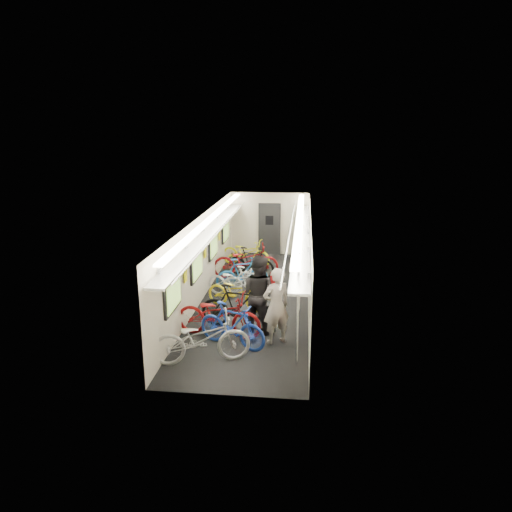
% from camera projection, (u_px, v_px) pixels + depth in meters
% --- Properties ---
extents(train_car_shell, '(10.00, 10.00, 10.00)m').
position_uv_depth(train_car_shell, '(246.00, 236.00, 13.35)').
color(train_car_shell, black).
rests_on(train_car_shell, ground).
extents(bicycle_0, '(2.13, 1.24, 1.06)m').
position_uv_depth(bicycle_0, '(201.00, 339.00, 9.32)').
color(bicycle_0, '#A2A1A5').
rests_on(bicycle_0, ground).
extents(bicycle_1, '(1.73, 1.12, 1.01)m').
position_uv_depth(bicycle_1, '(232.00, 325.00, 10.02)').
color(bicycle_1, '#1C3CAB').
rests_on(bicycle_1, ground).
extents(bicycle_2, '(2.12, 1.01, 1.07)m').
position_uv_depth(bicycle_2, '(219.00, 315.00, 10.52)').
color(bicycle_2, maroon).
rests_on(bicycle_2, ground).
extents(bicycle_3, '(1.92, 0.83, 1.12)m').
position_uv_depth(bicycle_3, '(238.00, 307.00, 10.92)').
color(bicycle_3, black).
rests_on(bicycle_3, ground).
extents(bicycle_4, '(1.84, 1.20, 0.92)m').
position_uv_depth(bicycle_4, '(236.00, 292.00, 12.23)').
color(bicycle_4, yellow).
rests_on(bicycle_4, ground).
extents(bicycle_5, '(1.65, 0.83, 0.95)m').
position_uv_depth(bicycle_5, '(249.00, 283.00, 12.92)').
color(bicycle_5, '#B8B8BA').
rests_on(bicycle_5, ground).
extents(bicycle_6, '(1.84, 1.15, 0.91)m').
position_uv_depth(bicycle_6, '(235.00, 282.00, 13.06)').
color(bicycle_6, silver).
rests_on(bicycle_6, ground).
extents(bicycle_7, '(1.68, 1.04, 0.98)m').
position_uv_depth(bicycle_7, '(242.00, 274.00, 13.73)').
color(bicycle_7, '#195696').
rests_on(bicycle_7, ground).
extents(bicycle_8, '(2.22, 1.08, 1.12)m').
position_uv_depth(bicycle_8, '(246.00, 261.00, 14.79)').
color(bicycle_8, maroon).
rests_on(bicycle_8, ground).
extents(bicycle_9, '(1.69, 0.90, 0.98)m').
position_uv_depth(bicycle_9, '(251.00, 262.00, 14.94)').
color(bicycle_9, black).
rests_on(bicycle_9, ground).
extents(bicycle_10, '(1.96, 1.20, 0.97)m').
position_uv_depth(bicycle_10, '(246.00, 253.00, 16.13)').
color(bicycle_10, yellow).
rests_on(bicycle_10, ground).
extents(passenger_near, '(0.77, 0.69, 1.76)m').
position_uv_depth(passenger_near, '(276.00, 306.00, 10.11)').
color(passenger_near, gray).
rests_on(passenger_near, ground).
extents(passenger_mid, '(1.11, 1.00, 1.87)m').
position_uv_depth(passenger_mid, '(258.00, 294.00, 10.73)').
color(passenger_mid, black).
rests_on(passenger_mid, ground).
extents(backpack, '(0.29, 0.21, 0.38)m').
position_uv_depth(backpack, '(277.00, 281.00, 10.57)').
color(backpack, '#AC1114').
rests_on(backpack, passenger_near).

